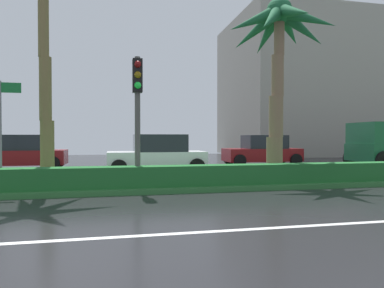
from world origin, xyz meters
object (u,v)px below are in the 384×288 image
at_px(street_name_sign, 0,120).
at_px(car_in_traffic_fourth, 263,151).
at_px(palm_tree_centre, 279,38).
at_px(car_in_traffic_third, 158,155).
at_px(car_in_traffic_second, 21,153).
at_px(traffic_signal_median_right, 138,97).

distance_m(street_name_sign, car_in_traffic_fourth, 14.04).
relative_size(palm_tree_centre, car_in_traffic_third, 1.48).
height_order(car_in_traffic_second, car_in_traffic_fourth, same).
height_order(car_in_traffic_third, car_in_traffic_fourth, same).
xyz_separation_m(traffic_signal_median_right, car_in_traffic_second, (-5.18, 8.51, -1.92)).
distance_m(car_in_traffic_second, car_in_traffic_third, 7.14).
distance_m(palm_tree_centre, traffic_signal_median_right, 5.68).
relative_size(car_in_traffic_third, car_in_traffic_fourth, 1.00).
bearing_deg(car_in_traffic_second, palm_tree_centre, 144.42).
height_order(palm_tree_centre, car_in_traffic_third, palm_tree_centre).
distance_m(palm_tree_centre, car_in_traffic_third, 7.06).
xyz_separation_m(street_name_sign, car_in_traffic_third, (4.97, 5.00, -1.25)).
bearing_deg(street_name_sign, traffic_signal_median_right, -5.08).
bearing_deg(car_in_traffic_third, car_in_traffic_fourth, -153.86).
relative_size(traffic_signal_median_right, car_in_traffic_fourth, 0.88).
bearing_deg(street_name_sign, palm_tree_centre, 5.67).
distance_m(palm_tree_centre, street_name_sign, 9.33).
height_order(traffic_signal_median_right, car_in_traffic_third, traffic_signal_median_right).
bearing_deg(palm_tree_centre, traffic_signal_median_right, -166.52).
height_order(street_name_sign, car_in_traffic_second, street_name_sign).
bearing_deg(palm_tree_centre, car_in_traffic_fourth, 70.49).
bearing_deg(car_in_traffic_third, traffic_signal_median_right, 77.18).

